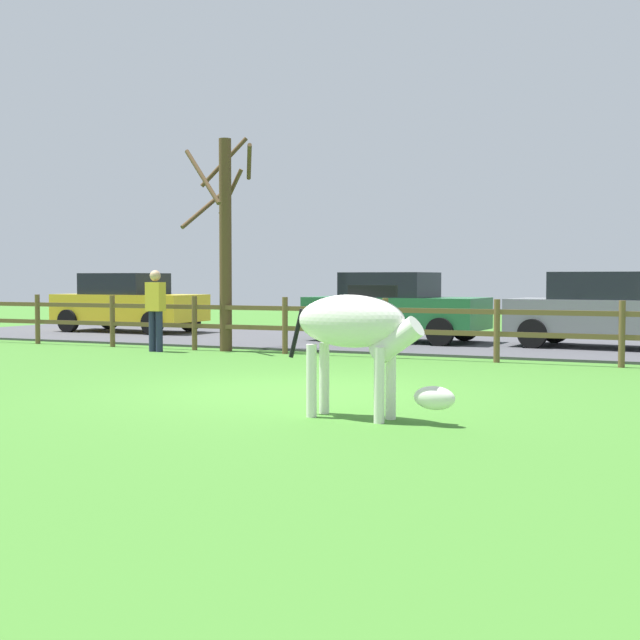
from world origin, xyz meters
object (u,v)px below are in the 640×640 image
parked_car_green (394,306)px  visitor_near_fence (156,307)px  parked_car_yellow (128,302)px  bare_tree (225,235)px  parked_car_grey (608,309)px  zebra (358,331)px

parked_car_green → visitor_near_fence: visitor_near_fence is taller
visitor_near_fence → parked_car_green: bearing=48.6°
parked_car_yellow → visitor_near_fence: size_ratio=2.45×
bare_tree → parked_car_grey: bare_tree is taller
parked_car_yellow → parked_car_green: bearing=-2.6°
bare_tree → parked_car_green: bearing=54.0°
parked_car_grey → visitor_near_fence: bearing=-153.3°
zebra → parked_car_yellow: bearing=136.0°
zebra → visitor_near_fence: 9.16m
visitor_near_fence → zebra: bearing=-41.4°
parked_car_grey → visitor_near_fence: visitor_near_fence is taller
parked_car_grey → visitor_near_fence: (-8.24, -4.15, 0.06)m
parked_car_yellow → parked_car_grey: 12.27m
bare_tree → parked_car_grey: (7.06, 3.41, -1.51)m
zebra → parked_car_green: 10.67m
zebra → parked_car_grey: 10.30m
parked_car_green → parked_car_yellow: bearing=177.4°
zebra → parked_car_grey: (1.38, 10.21, -0.08)m
bare_tree → zebra: (5.69, -6.80, -1.43)m
parked_car_green → visitor_near_fence: (-3.62, -4.10, 0.06)m
parked_car_yellow → parked_car_grey: bearing=-1.4°
zebra → visitor_near_fence: size_ratio=1.18×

